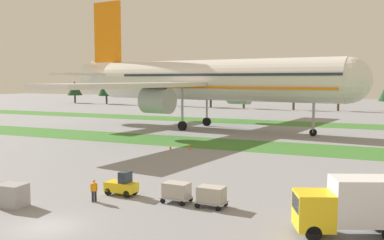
{
  "coord_description": "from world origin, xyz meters",
  "views": [
    {
      "loc": [
        19.69,
        -21.32,
        9.46
      ],
      "look_at": [
        -4.09,
        32.02,
        4.0
      ],
      "focal_mm": 41.16,
      "sensor_mm": 36.0,
      "label": 1
    }
  ],
  "objects_px": {
    "ground_crew_marshaller": "(343,185)",
    "uld_container_1": "(12,195)",
    "taxiway_marker_1": "(170,148)",
    "cargo_dolly_second": "(211,195)",
    "airliner": "(207,80)",
    "baggage_tug": "(122,185)",
    "cargo_dolly_lead": "(177,191)",
    "catering_truck": "(355,204)",
    "taxiway_marker_0": "(189,147)",
    "ground_crew_loader": "(94,190)"
  },
  "relations": [
    {
      "from": "airliner",
      "to": "taxiway_marker_0",
      "type": "relative_size",
      "value": 108.61
    },
    {
      "from": "taxiway_marker_0",
      "to": "taxiway_marker_1",
      "type": "height_order",
      "value": "taxiway_marker_0"
    },
    {
      "from": "ground_crew_marshaller",
      "to": "ground_crew_loader",
      "type": "xyz_separation_m",
      "value": [
        -17.45,
        -9.39,
        0.0
      ]
    },
    {
      "from": "baggage_tug",
      "to": "ground_crew_marshaller",
      "type": "height_order",
      "value": "baggage_tug"
    },
    {
      "from": "cargo_dolly_lead",
      "to": "taxiway_marker_0",
      "type": "relative_size",
      "value": 3.33
    },
    {
      "from": "ground_crew_marshaller",
      "to": "taxiway_marker_1",
      "type": "xyz_separation_m",
      "value": [
        -23.59,
        15.77,
        -0.72
      ]
    },
    {
      "from": "cargo_dolly_lead",
      "to": "uld_container_1",
      "type": "distance_m",
      "value": 12.25
    },
    {
      "from": "uld_container_1",
      "to": "baggage_tug",
      "type": "bearing_deg",
      "value": 46.76
    },
    {
      "from": "catering_truck",
      "to": "ground_crew_marshaller",
      "type": "height_order",
      "value": "catering_truck"
    },
    {
      "from": "cargo_dolly_lead",
      "to": "catering_truck",
      "type": "relative_size",
      "value": 0.31
    },
    {
      "from": "baggage_tug",
      "to": "catering_truck",
      "type": "distance_m",
      "value": 18.15
    },
    {
      "from": "cargo_dolly_second",
      "to": "ground_crew_loader",
      "type": "bearing_deg",
      "value": 106.38
    },
    {
      "from": "catering_truck",
      "to": "uld_container_1",
      "type": "xyz_separation_m",
      "value": [
        -23.67,
        -3.77,
        -1.11
      ]
    },
    {
      "from": "cargo_dolly_lead",
      "to": "baggage_tug",
      "type": "bearing_deg",
      "value": 90.0
    },
    {
      "from": "baggage_tug",
      "to": "cargo_dolly_lead",
      "type": "distance_m",
      "value": 5.03
    },
    {
      "from": "cargo_dolly_second",
      "to": "ground_crew_marshaller",
      "type": "distance_m",
      "value": 11.16
    },
    {
      "from": "ground_crew_marshaller",
      "to": "taxiway_marker_1",
      "type": "relative_size",
      "value": 3.8
    },
    {
      "from": "cargo_dolly_second",
      "to": "catering_truck",
      "type": "relative_size",
      "value": 0.31
    },
    {
      "from": "taxiway_marker_1",
      "to": "baggage_tug",
      "type": "bearing_deg",
      "value": -72.73
    },
    {
      "from": "cargo_dolly_lead",
      "to": "cargo_dolly_second",
      "type": "height_order",
      "value": "same"
    },
    {
      "from": "catering_truck",
      "to": "taxiway_marker_1",
      "type": "distance_m",
      "value": 35.33
    },
    {
      "from": "ground_crew_loader",
      "to": "taxiway_marker_0",
      "type": "relative_size",
      "value": 2.58
    },
    {
      "from": "cargo_dolly_second",
      "to": "taxiway_marker_1",
      "type": "bearing_deg",
      "value": 34.78
    },
    {
      "from": "baggage_tug",
      "to": "uld_container_1",
      "type": "relative_size",
      "value": 1.32
    },
    {
      "from": "airliner",
      "to": "cargo_dolly_second",
      "type": "xyz_separation_m",
      "value": [
        19.51,
        -47.39,
        -8.38
      ]
    },
    {
      "from": "catering_truck",
      "to": "uld_container_1",
      "type": "bearing_deg",
      "value": 76.9
    },
    {
      "from": "cargo_dolly_lead",
      "to": "cargo_dolly_second",
      "type": "relative_size",
      "value": 1.0
    },
    {
      "from": "taxiway_marker_0",
      "to": "cargo_dolly_lead",
      "type": "bearing_deg",
      "value": -67.65
    },
    {
      "from": "ground_crew_marshaller",
      "to": "uld_container_1",
      "type": "distance_m",
      "value": 25.73
    },
    {
      "from": "cargo_dolly_lead",
      "to": "taxiway_marker_1",
      "type": "relative_size",
      "value": 4.89
    },
    {
      "from": "baggage_tug",
      "to": "taxiway_marker_1",
      "type": "height_order",
      "value": "baggage_tug"
    },
    {
      "from": "cargo_dolly_second",
      "to": "uld_container_1",
      "type": "xyz_separation_m",
      "value": [
        -13.62,
        -5.84,
        -0.07
      ]
    },
    {
      "from": "taxiway_marker_0",
      "to": "ground_crew_loader",
      "type": "bearing_deg",
      "value": -81.65
    },
    {
      "from": "airliner",
      "to": "ground_crew_marshaller",
      "type": "relative_size",
      "value": 42.03
    },
    {
      "from": "taxiway_marker_0",
      "to": "cargo_dolly_second",
      "type": "bearing_deg",
      "value": -62.0
    },
    {
      "from": "catering_truck",
      "to": "taxiway_marker_0",
      "type": "height_order",
      "value": "catering_truck"
    },
    {
      "from": "cargo_dolly_lead",
      "to": "uld_container_1",
      "type": "xyz_separation_m",
      "value": [
        -10.72,
        -5.92,
        -0.07
      ]
    },
    {
      "from": "cargo_dolly_lead",
      "to": "ground_crew_loader",
      "type": "height_order",
      "value": "ground_crew_loader"
    },
    {
      "from": "airliner",
      "to": "baggage_tug",
      "type": "xyz_separation_m",
      "value": [
        11.58,
        -47.17,
        -8.48
      ]
    },
    {
      "from": "airliner",
      "to": "ground_crew_loader",
      "type": "height_order",
      "value": "airliner"
    },
    {
      "from": "ground_crew_loader",
      "to": "taxiway_marker_1",
      "type": "xyz_separation_m",
      "value": [
        -6.14,
        25.16,
        -0.72
      ]
    },
    {
      "from": "baggage_tug",
      "to": "taxiway_marker_1",
      "type": "distance_m",
      "value": 23.69
    },
    {
      "from": "cargo_dolly_second",
      "to": "taxiway_marker_0",
      "type": "bearing_deg",
      "value": 29.56
    },
    {
      "from": "ground_crew_marshaller",
      "to": "taxiway_marker_1",
      "type": "distance_m",
      "value": 28.39
    },
    {
      "from": "uld_container_1",
      "to": "cargo_dolly_second",
      "type": "bearing_deg",
      "value": 23.22
    },
    {
      "from": "catering_truck",
      "to": "cargo_dolly_second",
      "type": "bearing_deg",
      "value": 56.2
    },
    {
      "from": "cargo_dolly_lead",
      "to": "ground_crew_loader",
      "type": "distance_m",
      "value": 6.39
    },
    {
      "from": "airliner",
      "to": "baggage_tug",
      "type": "height_order",
      "value": "airliner"
    },
    {
      "from": "ground_crew_loader",
      "to": "uld_container_1",
      "type": "bearing_deg",
      "value": 158.59
    },
    {
      "from": "cargo_dolly_second",
      "to": "taxiway_marker_1",
      "type": "distance_m",
      "value": 27.3
    }
  ]
}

